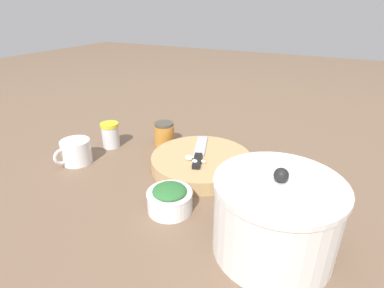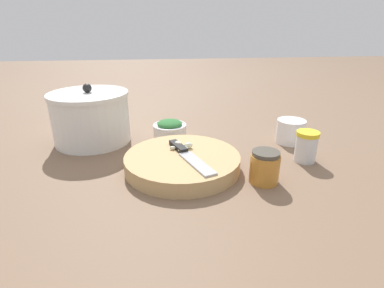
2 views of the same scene
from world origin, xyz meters
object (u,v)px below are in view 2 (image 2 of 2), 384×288
Objects in this scene: cutting_board at (182,162)px; honey_jar at (265,167)px; chef_knife at (187,155)px; herb_bowl at (170,130)px; stock_pot at (91,117)px; coffee_mug at (290,131)px; garlic_cloves at (182,146)px; spice_jar at (306,146)px.

cutting_board is 0.22m from honey_jar.
honey_jar is at bearing 134.54° from chef_knife.
herb_bowl is 0.38m from honey_jar.
honey_jar is 0.58m from stock_pot.
coffee_mug reaches higher than chef_knife.
stock_pot is (-0.27, 0.24, 0.06)m from cutting_board.
coffee_mug is (0.39, -0.07, 0.00)m from herb_bowl.
garlic_cloves is 0.18m from herb_bowl.
spice_jar is 0.67m from stock_pot.
herb_bowl is at bearing -3.25° from stock_pot.
garlic_cloves is at bearing -35.25° from stock_pot.
honey_jar is at bearing -35.77° from garlic_cloves.
stock_pot reaches higher than coffee_mug.
garlic_cloves is at bearing -82.40° from herb_bowl.
stock_pot reaches higher than herb_bowl.
honey_jar is (0.19, -0.10, 0.02)m from cutting_board.
spice_jar reaches higher than coffee_mug.
coffee_mug reaches higher than garlic_cloves.
garlic_cloves is 0.76× the size of spice_jar.
chef_knife is 0.39m from coffee_mug.
spice_jar is at bearing -20.19° from stock_pot.
garlic_cloves is at bearing -163.41° from coffee_mug.
coffee_mug reaches higher than herb_bowl.
coffee_mug is at bearing 22.31° from cutting_board.
herb_bowl is at bearing 149.91° from spice_jar.
chef_knife is 1.94× the size of herb_bowl.
herb_bowl is at bearing 169.43° from coffee_mug.
herb_bowl is 1.38× the size of honey_jar.
honey_jar is at bearing -125.43° from coffee_mug.
honey_jar reaches higher than herb_bowl.
chef_knife is 0.24m from herb_bowl.
spice_jar is at bearing -30.09° from herb_bowl.
spice_jar is (0.34, 0.02, -0.00)m from chef_knife.
garlic_cloves is at bearing 144.23° from honey_jar.
chef_knife is 0.34m from spice_jar.
cutting_board is at bearing 153.81° from honey_jar.
coffee_mug is at bearing 54.57° from honey_jar.
coffee_mug is at bearing -7.71° from stock_pot.
chef_knife is 0.38m from stock_pot.
cutting_board is 4.62× the size of garlic_cloves.
cutting_board is 0.05m from garlic_cloves.
stock_pot is at bearing 139.05° from cutting_board.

